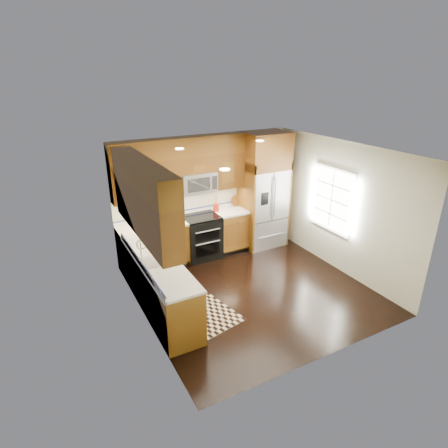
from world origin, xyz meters
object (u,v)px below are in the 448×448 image
knife_block (173,214)px  rug (196,309)px  range (201,237)px  refrigerator (264,190)px  utensil_crock (216,206)px

knife_block → rug: bearing=-100.5°
range → rug: bearing=-117.6°
rug → knife_block: knife_block is taller
rug → refrigerator: bearing=22.9°
range → knife_block: (-0.57, 0.15, 0.58)m
range → utensil_crock: utensil_crock is taller
utensil_crock → refrigerator: bearing=-9.8°
range → rug: (-0.92, -1.75, -0.46)m
range → knife_block: 0.82m
refrigerator → utensil_crock: refrigerator is taller
knife_block → utensil_crock: size_ratio=0.71×
refrigerator → knife_block: size_ratio=10.06×
refrigerator → knife_block: refrigerator is taller
refrigerator → rug: (-2.47, -1.71, -1.30)m
knife_block → range: bearing=-14.9°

